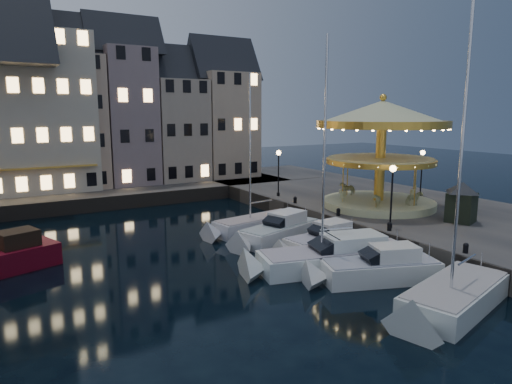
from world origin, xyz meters
TOP-DOWN VIEW (x-y plane):
  - ground at (0.00, 0.00)m, footprint 160.00×160.00m
  - quay_east at (14.00, 6.00)m, footprint 16.00×56.00m
  - quay_north at (-8.00, 28.00)m, footprint 44.00×12.00m
  - quaywall_e at (6.00, 6.00)m, footprint 0.15×44.00m
  - quaywall_n at (-6.00, 22.00)m, footprint 48.00×0.15m
  - streetlamp_b at (7.20, 1.00)m, footprint 0.44×0.44m
  - streetlamp_c at (7.20, 14.50)m, footprint 0.44×0.44m
  - streetlamp_d at (18.50, 8.00)m, footprint 0.44×0.44m
  - bollard_a at (6.60, -5.00)m, footprint 0.30×0.30m
  - bollard_b at (6.60, 0.50)m, footprint 0.30×0.30m
  - bollard_c at (6.60, 5.50)m, footprint 0.30×0.30m
  - bollard_d at (6.60, 11.00)m, footprint 0.30×0.30m
  - townhouse_nb at (-14.05, 30.00)m, footprint 6.16×8.00m
  - townhouse_nc at (-8.00, 30.00)m, footprint 6.82×8.00m
  - townhouse_nd at (-2.25, 30.00)m, footprint 5.50×8.00m
  - townhouse_ne at (3.20, 30.00)m, footprint 6.16×8.00m
  - townhouse_nf at (9.25, 30.00)m, footprint 6.82×8.00m
  - hotel_corner at (-14.00, 30.00)m, footprint 17.60×9.00m
  - motorboat_a at (1.99, -7.59)m, footprint 8.03×4.50m
  - motorboat_b at (1.60, -3.16)m, footprint 7.16×4.20m
  - motorboat_c at (0.91, -0.44)m, footprint 9.99×4.75m
  - motorboat_d at (2.28, 2.18)m, footprint 6.52×2.57m
  - motorboat_e at (1.36, 5.80)m, footprint 7.61×4.23m
  - motorboat_f at (1.04, 8.74)m, footprint 8.07×3.21m
  - carousel at (11.55, 6.37)m, footprint 10.24×10.24m
  - ticket_kiosk at (12.66, -0.33)m, footprint 2.73×2.73m

SIDE VIEW (x-z plane):
  - ground at x=0.00m, z-range 0.00..0.00m
  - motorboat_f at x=1.04m, z-range -4.80..5.85m
  - motorboat_a at x=1.99m, z-range -6.14..7.22m
  - motorboat_d at x=2.28m, z-range -0.44..1.71m
  - motorboat_b at x=1.60m, z-range -0.44..1.71m
  - motorboat_e at x=1.36m, z-range -0.43..1.72m
  - quay_east at x=14.00m, z-range 0.00..1.30m
  - quay_north at x=-8.00m, z-range 0.00..1.30m
  - quaywall_e at x=6.00m, z-range 0.00..1.30m
  - quaywall_n at x=-6.00m, z-range 0.00..1.30m
  - motorboat_c at x=0.91m, z-range -5.96..7.32m
  - bollard_a at x=6.60m, z-range 1.32..1.89m
  - bollard_b at x=6.60m, z-range 1.32..1.89m
  - bollard_c at x=6.60m, z-range 1.32..1.89m
  - bollard_d at x=6.60m, z-range 1.32..1.89m
  - ticket_kiosk at x=12.66m, z-range 1.60..4.80m
  - streetlamp_b at x=7.20m, z-range 1.93..6.10m
  - streetlamp_c at x=7.20m, z-range 1.93..6.10m
  - streetlamp_d at x=18.50m, z-range 1.93..6.10m
  - carousel at x=11.55m, z-range 2.72..11.68m
  - townhouse_ne at x=3.20m, z-range 1.38..14.18m
  - townhouse_nb at x=-14.05m, z-range 1.38..15.18m
  - townhouse_nf at x=9.25m, z-range 1.38..15.18m
  - townhouse_nc at x=-8.00m, z-range 1.38..16.18m
  - townhouse_nd at x=-2.25m, z-range 1.38..17.18m
  - hotel_corner at x=-14.00m, z-range 1.38..18.18m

